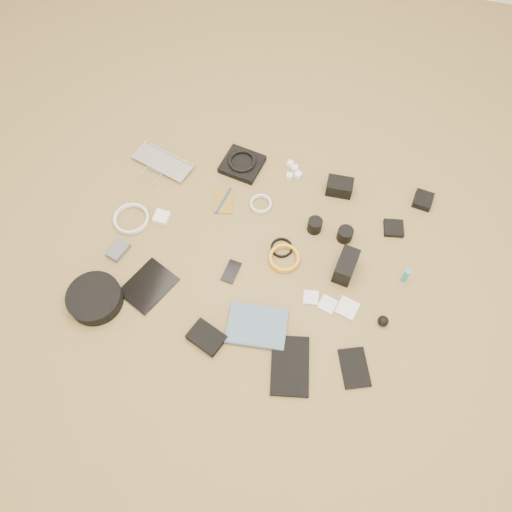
% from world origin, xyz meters
% --- Properties ---
extents(laptop, '(0.34, 0.28, 0.02)m').
position_xyz_m(laptop, '(-0.54, 0.32, 0.01)').
color(laptop, silver).
rests_on(laptop, ground).
extents(headphone_pouch, '(0.21, 0.20, 0.03)m').
position_xyz_m(headphone_pouch, '(-0.15, 0.44, 0.02)').
color(headphone_pouch, black).
rests_on(headphone_pouch, ground).
extents(headphones, '(0.15, 0.15, 0.02)m').
position_xyz_m(headphones, '(-0.15, 0.44, 0.04)').
color(headphones, black).
rests_on(headphones, headphone_pouch).
extents(charger_a, '(0.04, 0.04, 0.03)m').
position_xyz_m(charger_a, '(0.07, 0.50, 0.01)').
color(charger_a, white).
rests_on(charger_a, ground).
extents(charger_b, '(0.04, 0.04, 0.03)m').
position_xyz_m(charger_b, '(0.10, 0.48, 0.01)').
color(charger_b, white).
rests_on(charger_b, ground).
extents(charger_c, '(0.04, 0.04, 0.03)m').
position_xyz_m(charger_c, '(0.12, 0.44, 0.01)').
color(charger_c, white).
rests_on(charger_c, ground).
extents(charger_d, '(0.03, 0.03, 0.03)m').
position_xyz_m(charger_d, '(0.08, 0.43, 0.01)').
color(charger_d, white).
rests_on(charger_d, ground).
extents(dslr_camera, '(0.12, 0.09, 0.07)m').
position_xyz_m(dslr_camera, '(0.32, 0.41, 0.03)').
color(dslr_camera, black).
rests_on(dslr_camera, ground).
extents(lens_pouch, '(0.09, 0.10, 0.03)m').
position_xyz_m(lens_pouch, '(0.71, 0.45, 0.02)').
color(lens_pouch, black).
rests_on(lens_pouch, ground).
extents(notebook_olive, '(0.11, 0.15, 0.01)m').
position_xyz_m(notebook_olive, '(-0.18, 0.22, 0.00)').
color(notebook_olive, olive).
rests_on(notebook_olive, ground).
extents(pen_blue, '(0.04, 0.15, 0.01)m').
position_xyz_m(pen_blue, '(-0.18, 0.22, 0.01)').
color(pen_blue, '#13369B').
rests_on(pen_blue, notebook_olive).
extents(cable_white_a, '(0.11, 0.11, 0.01)m').
position_xyz_m(cable_white_a, '(-0.01, 0.24, 0.01)').
color(cable_white_a, silver).
rests_on(cable_white_a, ground).
extents(lens_a, '(0.07, 0.07, 0.07)m').
position_xyz_m(lens_a, '(0.25, 0.18, 0.03)').
color(lens_a, black).
rests_on(lens_a, ground).
extents(lens_b, '(0.07, 0.07, 0.06)m').
position_xyz_m(lens_b, '(0.39, 0.17, 0.03)').
color(lens_b, black).
rests_on(lens_b, ground).
extents(card_reader, '(0.10, 0.10, 0.02)m').
position_xyz_m(card_reader, '(0.60, 0.27, 0.01)').
color(card_reader, black).
rests_on(card_reader, ground).
extents(power_brick, '(0.07, 0.07, 0.03)m').
position_xyz_m(power_brick, '(-0.42, 0.06, 0.01)').
color(power_brick, white).
rests_on(power_brick, ground).
extents(cable_white_b, '(0.20, 0.20, 0.01)m').
position_xyz_m(cable_white_b, '(-0.55, 0.02, 0.01)').
color(cable_white_b, silver).
rests_on(cable_white_b, ground).
extents(cable_black, '(0.10, 0.10, 0.01)m').
position_xyz_m(cable_black, '(0.14, 0.05, 0.00)').
color(cable_black, black).
rests_on(cable_black, ground).
extents(cable_yellow, '(0.15, 0.15, 0.02)m').
position_xyz_m(cable_yellow, '(0.16, -0.01, 0.01)').
color(cable_yellow, gold).
rests_on(cable_yellow, ground).
extents(flash, '(0.09, 0.15, 0.10)m').
position_xyz_m(flash, '(0.42, 0.00, 0.05)').
color(flash, black).
rests_on(flash, ground).
extents(lens_cleaner, '(0.02, 0.02, 0.08)m').
position_xyz_m(lens_cleaner, '(0.67, 0.03, 0.04)').
color(lens_cleaner, teal).
rests_on(lens_cleaner, ground).
extents(battery_charger, '(0.09, 0.11, 0.03)m').
position_xyz_m(battery_charger, '(-0.55, -0.15, 0.01)').
color(battery_charger, '#515156').
rests_on(battery_charger, ground).
extents(tablet, '(0.24, 0.26, 0.01)m').
position_xyz_m(tablet, '(-0.36, -0.27, 0.00)').
color(tablet, black).
rests_on(tablet, ground).
extents(phone, '(0.07, 0.11, 0.01)m').
position_xyz_m(phone, '(-0.05, -0.12, 0.00)').
color(phone, black).
rests_on(phone, ground).
extents(filter_case_left, '(0.07, 0.07, 0.01)m').
position_xyz_m(filter_case_left, '(0.31, -0.15, 0.00)').
color(filter_case_left, silver).
rests_on(filter_case_left, ground).
extents(filter_case_mid, '(0.08, 0.08, 0.01)m').
position_xyz_m(filter_case_mid, '(0.38, -0.16, 0.00)').
color(filter_case_mid, silver).
rests_on(filter_case_mid, ground).
extents(filter_case_right, '(0.10, 0.10, 0.01)m').
position_xyz_m(filter_case_right, '(0.46, -0.16, 0.01)').
color(filter_case_right, silver).
rests_on(filter_case_right, ground).
extents(air_blower, '(0.06, 0.06, 0.04)m').
position_xyz_m(air_blower, '(0.61, -0.19, 0.02)').
color(air_blower, black).
rests_on(air_blower, ground).
extents(headphone_case, '(0.26, 0.26, 0.06)m').
position_xyz_m(headphone_case, '(-0.55, -0.39, 0.03)').
color(headphone_case, black).
rests_on(headphone_case, ground).
extents(drive_case, '(0.16, 0.14, 0.03)m').
position_xyz_m(drive_case, '(-0.06, -0.43, 0.02)').
color(drive_case, black).
rests_on(drive_case, ground).
extents(paperback, '(0.25, 0.20, 0.02)m').
position_xyz_m(paperback, '(0.13, -0.42, 0.01)').
color(paperback, '#476279').
rests_on(paperback, ground).
extents(notebook_black_a, '(0.19, 0.26, 0.02)m').
position_xyz_m(notebook_black_a, '(0.29, -0.45, 0.01)').
color(notebook_black_a, black).
rests_on(notebook_black_a, ground).
extents(notebook_black_b, '(0.15, 0.18, 0.01)m').
position_xyz_m(notebook_black_b, '(0.53, -0.40, 0.01)').
color(notebook_black_b, black).
rests_on(notebook_black_b, ground).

